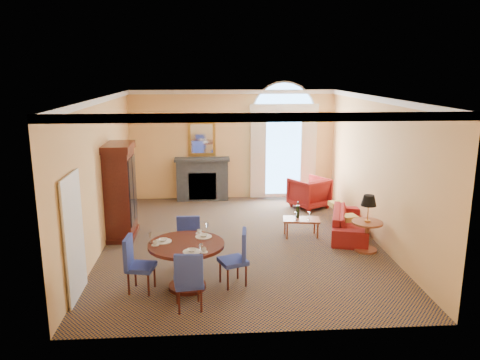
{
  "coord_description": "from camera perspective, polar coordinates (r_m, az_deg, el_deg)",
  "views": [
    {
      "loc": [
        -0.71,
        -9.87,
        3.75
      ],
      "look_at": [
        0.0,
        0.5,
        1.3
      ],
      "focal_mm": 35.0,
      "sensor_mm": 36.0,
      "label": 1
    }
  ],
  "objects": [
    {
      "name": "sofa",
      "position": [
        11.21,
        13.26,
        -5.09
      ],
      "size": [
        1.32,
        2.14,
        0.58
      ],
      "primitive_type": "imported",
      "rotation": [
        0.0,
        0.0,
        1.28
      ],
      "color": "maroon",
      "rests_on": "ground"
    },
    {
      "name": "dining_chair_east",
      "position": [
        8.39,
        -0.21,
        -9.02
      ],
      "size": [
        0.58,
        0.58,
        1.0
      ],
      "rotation": [
        0.0,
        0.0,
        1.94
      ],
      "color": "#263798",
      "rests_on": "ground"
    },
    {
      "name": "room_envelope",
      "position": [
        10.64,
        -0.2,
        6.56
      ],
      "size": [
        6.04,
        7.52,
        3.45
      ],
      "color": "#FCC578",
      "rests_on": "ground"
    },
    {
      "name": "dining_chair_north",
      "position": [
        9.13,
        -6.3,
        -7.2
      ],
      "size": [
        0.57,
        0.57,
        1.0
      ],
      "rotation": [
        0.0,
        0.0,
        3.47
      ],
      "color": "#263798",
      "rests_on": "ground"
    },
    {
      "name": "ground",
      "position": [
        10.59,
        0.19,
        -7.49
      ],
      "size": [
        7.5,
        7.5,
        0.0
      ],
      "primitive_type": "plane",
      "color": "#131D3C",
      "rests_on": "ground"
    },
    {
      "name": "dining_table",
      "position": [
        8.28,
        -6.53,
        -9.14
      ],
      "size": [
        1.33,
        1.33,
        1.04
      ],
      "color": "#36110C",
      "rests_on": "ground"
    },
    {
      "name": "armoire",
      "position": [
        10.94,
        -14.38,
        -1.49
      ],
      "size": [
        0.62,
        1.1,
        2.17
      ],
      "color": "#36110C",
      "rests_on": "ground"
    },
    {
      "name": "dining_chair_west",
      "position": [
        8.32,
        -12.68,
        -9.56
      ],
      "size": [
        0.52,
        0.52,
        1.0
      ],
      "rotation": [
        0.0,
        0.0,
        -1.76
      ],
      "color": "#263798",
      "rests_on": "ground"
    },
    {
      "name": "armchair",
      "position": [
        13.16,
        8.42,
        -1.52
      ],
      "size": [
        1.26,
        1.27,
        0.85
      ],
      "primitive_type": "imported",
      "rotation": [
        0.0,
        0.0,
        3.69
      ],
      "color": "maroon",
      "rests_on": "ground"
    },
    {
      "name": "side_table",
      "position": [
        10.18,
        15.3,
        -4.45
      ],
      "size": [
        0.65,
        0.65,
        1.2
      ],
      "color": "brown",
      "rests_on": "ground"
    },
    {
      "name": "coffee_table",
      "position": [
        10.87,
        7.45,
        -4.78
      ],
      "size": [
        0.89,
        0.57,
        0.8
      ],
      "rotation": [
        0.0,
        0.0,
        -0.14
      ],
      "color": "brown",
      "rests_on": "ground"
    },
    {
      "name": "dining_chair_south",
      "position": [
        7.54,
        -6.28,
        -11.77
      ],
      "size": [
        0.51,
        0.51,
        1.0
      ],
      "rotation": [
        0.0,
        0.0,
        0.15
      ],
      "color": "#263798",
      "rests_on": "ground"
    }
  ]
}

